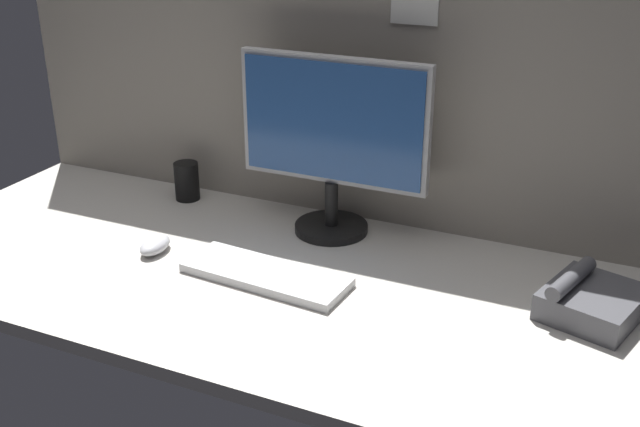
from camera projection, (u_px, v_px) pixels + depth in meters
The scene contains 7 objects.
ground_plane at pixel (268, 276), 167.98cm from camera, with size 180.00×80.00×3.00cm, color beige.
cubicle_wall_back at pixel (336, 72), 183.79cm from camera, with size 180.00×5.50×72.47cm.
monitor at pixel (333, 137), 176.67cm from camera, with size 46.70×18.00×43.10cm.
keyboard at pixel (266, 275), 163.38cm from camera, with size 37.00×13.00×2.00cm, color silver.
mouse at pixel (155, 245), 174.89cm from camera, with size 5.60×9.60×3.40cm, color silver.
mug_black_travel at pixel (187, 181), 202.49cm from camera, with size 6.56×6.56×10.28cm.
desk_phone at pixel (591, 301), 149.12cm from camera, with size 21.71×23.06×8.80cm.
Camera 1 is at (71.12, -129.93, 79.78)cm, focal length 42.35 mm.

